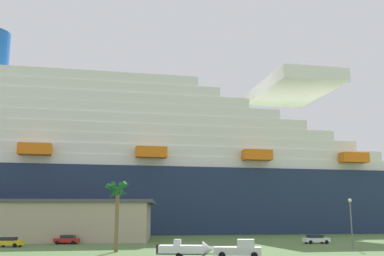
{
  "coord_description": "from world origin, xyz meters",
  "views": [
    {
      "loc": [
        -10.14,
        -67.9,
        4.98
      ],
      "look_at": [
        -2.04,
        26.12,
        22.91
      ],
      "focal_mm": 43.21,
      "sensor_mm": 36.0,
      "label": 1
    }
  ],
  "objects_px": {
    "palm_tree": "(118,196)",
    "parked_car_red_hatchback": "(67,239)",
    "small_boat_on_trailer": "(188,249)",
    "parked_car_yellow_taxi": "(9,242)",
    "street_lamp": "(351,216)",
    "pickup_truck": "(240,249)",
    "parked_car_white_van": "(316,239)",
    "cruise_ship": "(85,170)"
  },
  "relations": [
    {
      "from": "pickup_truck",
      "to": "parked_car_yellow_taxi",
      "type": "height_order",
      "value": "pickup_truck"
    },
    {
      "from": "palm_tree",
      "to": "street_lamp",
      "type": "relative_size",
      "value": 1.3
    },
    {
      "from": "cruise_ship",
      "to": "street_lamp",
      "type": "distance_m",
      "value": 81.96
    },
    {
      "from": "cruise_ship",
      "to": "parked_car_red_hatchback",
      "type": "xyz_separation_m",
      "value": [
        4.14,
        -47.99,
        -16.96
      ]
    },
    {
      "from": "palm_tree",
      "to": "parked_car_white_van",
      "type": "height_order",
      "value": "palm_tree"
    },
    {
      "from": "palm_tree",
      "to": "parked_car_red_hatchback",
      "type": "relative_size",
      "value": 2.25
    },
    {
      "from": "palm_tree",
      "to": "small_boat_on_trailer",
      "type": "bearing_deg",
      "value": -46.37
    },
    {
      "from": "parked_car_yellow_taxi",
      "to": "parked_car_white_van",
      "type": "height_order",
      "value": "same"
    },
    {
      "from": "parked_car_red_hatchback",
      "to": "small_boat_on_trailer",
      "type": "bearing_deg",
      "value": -55.84
    },
    {
      "from": "small_boat_on_trailer",
      "to": "pickup_truck",
      "type": "bearing_deg",
      "value": -11.39
    },
    {
      "from": "street_lamp",
      "to": "parked_car_yellow_taxi",
      "type": "distance_m",
      "value": 54.22
    },
    {
      "from": "small_boat_on_trailer",
      "to": "parked_car_yellow_taxi",
      "type": "bearing_deg",
      "value": 141.81
    },
    {
      "from": "pickup_truck",
      "to": "small_boat_on_trailer",
      "type": "distance_m",
      "value": 6.21
    },
    {
      "from": "street_lamp",
      "to": "parked_car_white_van",
      "type": "xyz_separation_m",
      "value": [
        -0.86,
        13.53,
        -4.13
      ]
    },
    {
      "from": "cruise_ship",
      "to": "street_lamp",
      "type": "height_order",
      "value": "cruise_ship"
    },
    {
      "from": "parked_car_red_hatchback",
      "to": "parked_car_white_van",
      "type": "height_order",
      "value": "same"
    },
    {
      "from": "cruise_ship",
      "to": "parked_car_red_hatchback",
      "type": "distance_m",
      "value": 51.06
    },
    {
      "from": "cruise_ship",
      "to": "parked_car_red_hatchback",
      "type": "relative_size",
      "value": 56.45
    },
    {
      "from": "cruise_ship",
      "to": "palm_tree",
      "type": "height_order",
      "value": "cruise_ship"
    },
    {
      "from": "small_boat_on_trailer",
      "to": "parked_car_white_van",
      "type": "relative_size",
      "value": 1.58
    },
    {
      "from": "cruise_ship",
      "to": "street_lamp",
      "type": "relative_size",
      "value": 32.63
    },
    {
      "from": "small_boat_on_trailer",
      "to": "parked_car_white_van",
      "type": "bearing_deg",
      "value": 45.91
    },
    {
      "from": "small_boat_on_trailer",
      "to": "parked_car_white_van",
      "type": "height_order",
      "value": "small_boat_on_trailer"
    },
    {
      "from": "street_lamp",
      "to": "pickup_truck",
      "type": "bearing_deg",
      "value": -145.54
    },
    {
      "from": "parked_car_red_hatchback",
      "to": "street_lamp",
      "type": "bearing_deg",
      "value": -19.45
    },
    {
      "from": "parked_car_yellow_taxi",
      "to": "palm_tree",
      "type": "bearing_deg",
      "value": -33.07
    },
    {
      "from": "parked_car_yellow_taxi",
      "to": "parked_car_red_hatchback",
      "type": "bearing_deg",
      "value": 41.78
    },
    {
      "from": "small_boat_on_trailer",
      "to": "street_lamp",
      "type": "distance_m",
      "value": 29.16
    },
    {
      "from": "small_boat_on_trailer",
      "to": "palm_tree",
      "type": "height_order",
      "value": "palm_tree"
    },
    {
      "from": "pickup_truck",
      "to": "parked_car_white_van",
      "type": "relative_size",
      "value": 1.22
    },
    {
      "from": "cruise_ship",
      "to": "parked_car_red_hatchback",
      "type": "bearing_deg",
      "value": -85.07
    },
    {
      "from": "cruise_ship",
      "to": "parked_car_red_hatchback",
      "type": "height_order",
      "value": "cruise_ship"
    },
    {
      "from": "pickup_truck",
      "to": "palm_tree",
      "type": "xyz_separation_m",
      "value": [
        -15.38,
        10.97,
        6.64
      ]
    },
    {
      "from": "cruise_ship",
      "to": "small_boat_on_trailer",
      "type": "relative_size",
      "value": 32.47
    },
    {
      "from": "parked_car_yellow_taxi",
      "to": "parked_car_white_van",
      "type": "distance_m",
      "value": 52.65
    },
    {
      "from": "small_boat_on_trailer",
      "to": "parked_car_yellow_taxi",
      "type": "relative_size",
      "value": 1.69
    },
    {
      "from": "small_boat_on_trailer",
      "to": "street_lamp",
      "type": "bearing_deg",
      "value": 25.58
    },
    {
      "from": "small_boat_on_trailer",
      "to": "street_lamp",
      "type": "xyz_separation_m",
      "value": [
        26.06,
        12.48,
        4.0
      ]
    },
    {
      "from": "parked_car_red_hatchback",
      "to": "parked_car_yellow_taxi",
      "type": "relative_size",
      "value": 0.97
    },
    {
      "from": "parked_car_yellow_taxi",
      "to": "parked_car_white_van",
      "type": "relative_size",
      "value": 0.93
    },
    {
      "from": "small_boat_on_trailer",
      "to": "parked_car_yellow_taxi",
      "type": "xyz_separation_m",
      "value": [
        -27.25,
        21.44,
        -0.13
      ]
    },
    {
      "from": "palm_tree",
      "to": "parked_car_red_hatchback",
      "type": "distance_m",
      "value": 22.36
    }
  ]
}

